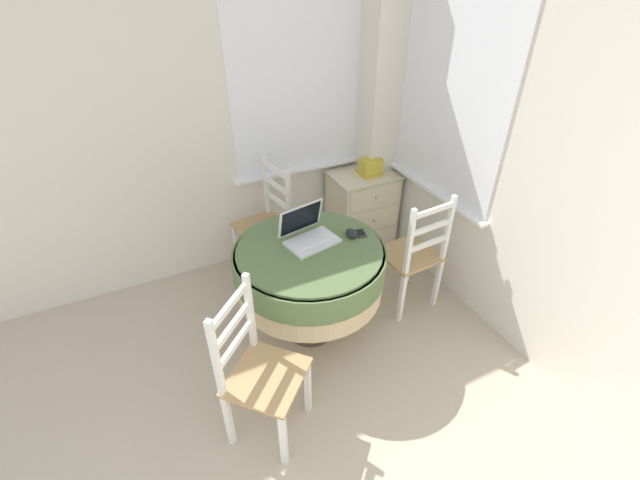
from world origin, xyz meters
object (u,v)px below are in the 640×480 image
computer_mouse (351,233)px  dining_chair_near_right_window (413,256)px  laptop (308,234)px  round_dining_table (310,267)px  dining_chair_near_back_window (266,224)px  corner_cabinet (362,209)px  book_on_cabinet (369,173)px  cell_phone (361,233)px  storage_box (371,167)px  dining_chair_camera_near (259,373)px

computer_mouse → dining_chair_near_right_window: dining_chair_near_right_window is taller
laptop → round_dining_table: bearing=-110.0°
dining_chair_near_back_window → computer_mouse: bearing=-68.0°
corner_cabinet → book_on_cabinet: bearing=-38.7°
cell_phone → round_dining_table: bearing=179.8°
laptop → storage_box: laptop is taller
laptop → corner_cabinet: bearing=40.6°
dining_chair_camera_near → cell_phone: bearing=31.0°
round_dining_table → dining_chair_near_back_window: bearing=91.4°
dining_chair_camera_near → book_on_cabinet: size_ratio=5.23×
storage_box → dining_chair_near_back_window: bearing=179.8°
dining_chair_near_back_window → corner_cabinet: dining_chair_near_back_window is taller
round_dining_table → dining_chair_near_back_window: 0.83m
dining_chair_near_right_window → corner_cabinet: bearing=83.5°
corner_cabinet → storage_box: 0.43m
corner_cabinet → dining_chair_camera_near: bearing=-136.3°
dining_chair_near_back_window → dining_chair_near_right_window: (0.84, -0.89, 0.00)m
corner_cabinet → laptop: bearing=-139.4°
round_dining_table → cell_phone: 0.42m
dining_chair_near_right_window → computer_mouse: bearing=172.0°
book_on_cabinet → laptop: bearing=-141.4°
cell_phone → dining_chair_near_back_window: bearing=116.4°
cell_phone → dining_chair_camera_near: 1.15m
laptop → computer_mouse: size_ratio=3.66×
dining_chair_camera_near → corner_cabinet: size_ratio=1.38×
round_dining_table → book_on_cabinet: 1.27m
storage_box → book_on_cabinet: bearing=140.0°
round_dining_table → dining_chair_camera_near: size_ratio=1.03×
cell_phone → dining_chair_camera_near: (-0.96, -0.57, -0.29)m
dining_chair_near_back_window → book_on_cabinet: bearing=0.4°
round_dining_table → cell_phone: cell_phone is taller
dining_chair_near_back_window → book_on_cabinet: (0.97, 0.01, 0.26)m
dining_chair_near_back_window → storage_box: size_ratio=5.68×
dining_chair_camera_near → round_dining_table: bearing=45.3°
laptop → computer_mouse: (0.28, -0.09, -0.02)m
round_dining_table → storage_box: size_ratio=5.86×
dining_chair_near_back_window → cell_phone: bearing=-63.6°
round_dining_table → laptop: size_ratio=2.66×
computer_mouse → dining_chair_camera_near: bearing=-147.0°
round_dining_table → dining_chair_camera_near: 0.82m
round_dining_table → dining_chair_near_back_window: size_ratio=1.03×
dining_chair_near_right_window → storage_box: bearing=80.5°
computer_mouse → cell_phone: bearing=1.4°
cell_phone → dining_chair_near_right_window: (0.43, -0.07, -0.29)m
computer_mouse → book_on_cabinet: bearing=52.2°
cell_phone → corner_cabinet: size_ratio=0.16×
book_on_cabinet → dining_chair_near_right_window: bearing=-98.7°
computer_mouse → storage_box: storage_box is taller
storage_box → book_on_cabinet: 0.06m
computer_mouse → book_on_cabinet: computer_mouse is taller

